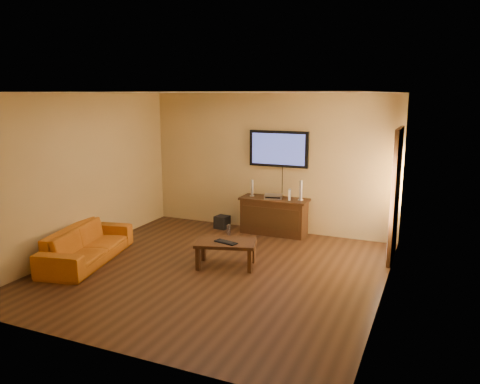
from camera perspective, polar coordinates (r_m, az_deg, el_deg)
The scene contains 14 objects.
ground_plane at distance 7.34m, azimuth -3.23°, elevation -9.56°, with size 5.00×5.00×0.00m, color #331C0E.
room_walls at distance 7.46m, azimuth -1.23°, elevation 4.23°, with size 5.00×5.00×5.00m.
french_door at distance 7.99m, azimuth 18.39°, elevation -0.51°, with size 0.07×1.02×2.22m.
media_console at distance 9.13m, azimuth 4.17°, elevation -2.91°, with size 1.32×0.50×0.71m.
television at distance 9.08m, azimuth 4.73°, elevation 5.26°, with size 1.18×0.08×0.70m.
coffee_table at distance 7.39m, azimuth -1.74°, elevation -6.48°, with size 1.05×0.79×0.42m.
sofa at distance 8.01m, azimuth -18.19°, elevation -5.45°, with size 1.92×0.56×0.75m, color #BE6215.
speaker_left at distance 9.18m, azimuth 1.48°, elevation 0.41°, with size 0.09×0.09×0.33m.
speaker_right at distance 8.90m, azimuth 7.42°, elevation 0.10°, with size 0.10×0.10×0.38m.
av_receiver at distance 9.03m, azimuth 4.09°, elevation -0.54°, with size 0.33×0.24×0.08m, color silver.
game_console at distance 8.92m, azimuth 6.07°, elevation -0.32°, with size 0.04×0.15×0.20m, color white.
subwoofer at distance 9.53m, azimuth -2.19°, elevation -3.68°, with size 0.25×0.25×0.25m, color black.
bottle at distance 9.11m, azimuth -1.40°, elevation -4.60°, with size 0.07×0.07×0.21m.
keyboard at distance 7.30m, azimuth -1.74°, elevation -6.12°, with size 0.40×0.23×0.02m.
Camera 1 is at (3.08, -6.10, 2.68)m, focal length 35.00 mm.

